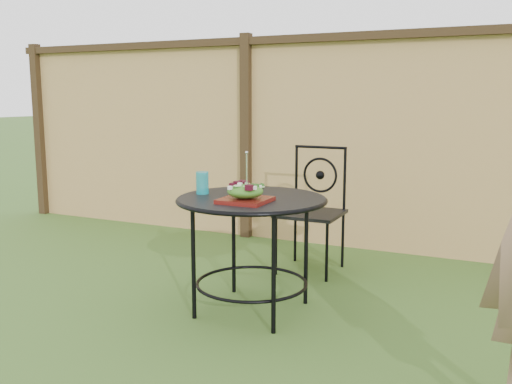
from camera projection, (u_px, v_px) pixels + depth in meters
ground at (288, 350)px, 3.03m from camera, size 60.00×60.00×0.00m
fence at (386, 142)px, 4.83m from camera, size 8.00×0.12×1.90m
patio_table at (252, 220)px, 3.49m from camera, size 0.92×0.92×0.72m
patio_chair at (313, 205)px, 4.38m from camera, size 0.46×0.46×0.95m
salad_plate at (245, 200)px, 3.31m from camera, size 0.27×0.27×0.02m
salad at (245, 191)px, 3.30m from camera, size 0.21×0.21×0.08m
fork at (247, 169)px, 3.28m from camera, size 0.01×0.01×0.18m
drinking_glass at (202, 183)px, 3.59m from camera, size 0.08×0.08×0.14m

